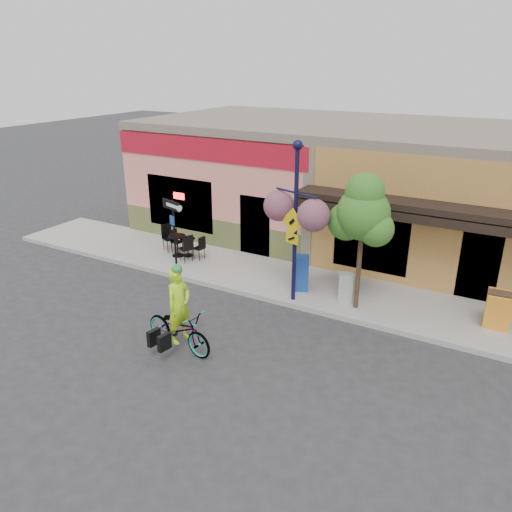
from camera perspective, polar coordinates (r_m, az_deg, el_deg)
The scene contains 14 objects.
ground at distance 14.13m, azimuth 3.68°, elevation -6.91°, with size 90.00×90.00×0.00m, color #2D2D30.
sidewalk at distance 15.74m, azimuth 6.89°, elevation -3.61°, with size 24.00×3.00×0.15m, color #9E9B93.
curb at distance 14.54m, azimuth 4.64°, elevation -5.74°, with size 24.00×0.12×0.15m, color #A8A59E.
building at distance 19.99m, azimuth 13.39°, elevation 8.03°, with size 18.20×8.20×4.50m, color #EF8676, non-canonical shape.
bicycle at distance 12.55m, azimuth -8.80°, elevation -8.24°, with size 0.72×2.06×1.08m, color maroon.
cyclist_rider at distance 12.32m, azimuth -8.73°, elevation -6.62°, with size 0.70×0.46×1.92m, color #C1FF1A.
lamp_post at distance 13.91m, azimuth 4.51°, elevation 3.66°, with size 1.48×0.59×4.63m, color #12133B, non-canonical shape.
one_way_sign at distance 16.46m, azimuth -9.28°, elevation 2.24°, with size 0.93×0.20×2.42m, color black, non-canonical shape.
cafe_set_left at distance 17.95m, azimuth -7.81°, elevation 1.33°, with size 1.44×0.72×0.86m, color black, non-canonical shape.
cafe_set_right at distance 17.96m, azimuth -8.99°, elevation 1.51°, with size 1.67×0.84×1.00m, color black, non-canonical shape.
newspaper_box_blue at distance 15.19m, azimuth 5.10°, elevation -1.93°, with size 0.49×0.44×1.09m, color #1B44A5, non-canonical shape.
newspaper_box_grey at distance 14.72m, azimuth 10.16°, elevation -3.51°, with size 0.40×0.36×0.85m, color #ACACAC, non-canonical shape.
street_tree at distance 13.79m, azimuth 11.89°, elevation 1.52°, with size 1.53×1.53×3.92m, color #3D7A26, non-canonical shape.
sandwich_board at distance 14.22m, azimuth 25.95°, elevation -5.98°, with size 0.63×0.46×1.05m, color orange, non-canonical shape.
Camera 1 is at (5.30, -11.25, 6.72)m, focal length 35.00 mm.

